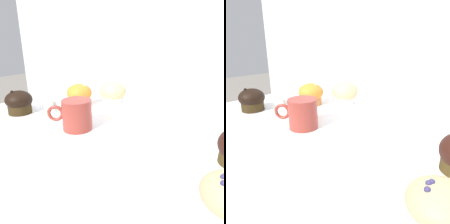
# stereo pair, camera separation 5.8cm
# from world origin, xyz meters

# --- Properties ---
(wall_back) EXTENTS (3.20, 0.10, 1.80)m
(wall_back) POSITION_xyz_m (0.00, 0.60, 0.90)
(wall_back) COLOR silver
(wall_back) RESTS_ON ground
(muffin_front_center) EXTENTS (0.10, 0.10, 0.09)m
(muffin_front_center) POSITION_xyz_m (-0.17, 0.14, 0.93)
(muffin_front_center) COLOR white
(muffin_front_center) RESTS_ON display_counter
(muffin_back_left) EXTENTS (0.09, 0.09, 0.08)m
(muffin_back_left) POSITION_xyz_m (-0.34, -0.16, 0.93)
(muffin_back_left) COLOR #312410
(muffin_back_left) RESTS_ON display_counter
(muffin_back_right) EXTENTS (0.10, 0.10, 0.08)m
(muffin_back_right) POSITION_xyz_m (-0.25, 0.03, 0.93)
(muffin_back_right) COLOR #C27A3E
(muffin_back_right) RESTS_ON display_counter
(coffee_cup) EXTENTS (0.11, 0.10, 0.09)m
(coffee_cup) POSITION_xyz_m (-0.08, -0.12, 0.94)
(coffee_cup) COLOR #99382D
(coffee_cup) RESTS_ON display_counter
(price_card) EXTENTS (0.06, 0.05, 0.06)m
(price_card) POSITION_xyz_m (-0.27, -0.09, 0.92)
(price_card) COLOR white
(price_card) RESTS_ON display_counter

